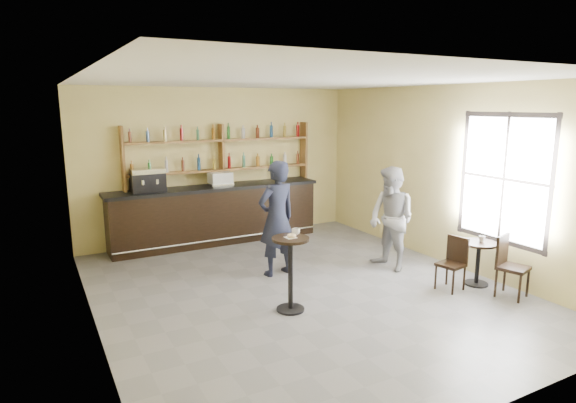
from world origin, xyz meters
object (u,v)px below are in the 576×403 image
pastry_case (220,179)px  chair_south (513,267)px  man_main (277,219)px  espresso_machine (148,180)px  patron_second (391,219)px  bar_counter (216,214)px  chair_west (451,264)px  pedestal_table (291,274)px  cafe_table (478,263)px

pastry_case → chair_south: pastry_case is taller
man_main → chair_south: man_main is taller
espresso_machine → patron_second: 4.64m
bar_counter → espresso_machine: bearing=180.0°
bar_counter → man_main: bearing=-84.3°
chair_west → chair_south: bearing=32.0°
pedestal_table → patron_second: 2.51m
pedestal_table → chair_west: 2.62m
espresso_machine → bar_counter: bearing=0.9°
espresso_machine → man_main: bearing=-54.9°
pedestal_table → patron_second: bearing=16.5°
cafe_table → man_main: bearing=143.0°
bar_counter → chair_south: 5.70m
bar_counter → pastry_case: (0.11, 0.00, 0.74)m
pastry_case → chair_west: size_ratio=0.55×
pastry_case → bar_counter: bearing=-172.3°
man_main → cafe_table: (2.61, -1.97, -0.62)m
pastry_case → pedestal_table: pastry_case is taller
pastry_case → man_main: man_main is taller
pedestal_table → man_main: 1.56m
cafe_table → espresso_machine: bearing=134.3°
chair_south → patron_second: patron_second is taller
man_main → chair_west: (2.06, -1.92, -0.56)m
bar_counter → pedestal_table: bar_counter is taller
cafe_table → chair_west: chair_west is taller
espresso_machine → patron_second: size_ratio=0.35×
pastry_case → man_main: (0.12, -2.34, -0.36)m
bar_counter → pedestal_table: size_ratio=4.18×
pastry_case → chair_west: pastry_case is taller
pastry_case → chair_south: size_ratio=0.50×
chair_south → patron_second: bearing=95.5°
pastry_case → cafe_table: (2.73, -4.31, -0.99)m
cafe_table → chair_south: (0.05, -0.60, 0.11)m
espresso_machine → chair_west: 5.70m
bar_counter → pastry_case: 0.75m
pastry_case → cafe_table: pastry_case is taller
bar_counter → espresso_machine: (-1.36, 0.00, 0.83)m
man_main → patron_second: man_main is taller
espresso_machine → pastry_case: bearing=0.9°
bar_counter → patron_second: patron_second is taller
espresso_machine → chair_south: (4.25, -4.91, -0.96)m
chair_west → patron_second: size_ratio=0.46×
espresso_machine → pedestal_table: espresso_machine is taller
bar_counter → cafe_table: 5.17m
espresso_machine → man_main: 2.87m
pedestal_table → chair_south: 3.37m
bar_counter → espresso_machine: 1.59m
cafe_table → chair_west: (-0.55, 0.05, 0.06)m
chair_west → patron_second: bearing=178.1°
cafe_table → pedestal_table: bearing=169.9°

